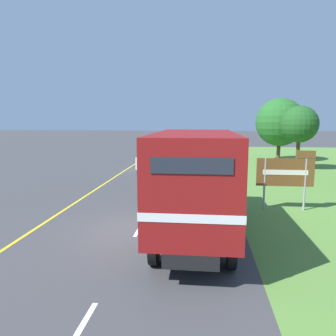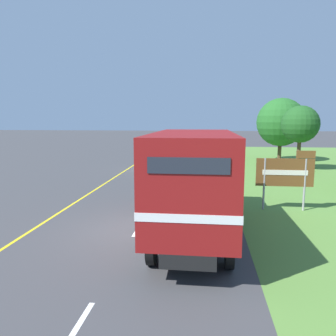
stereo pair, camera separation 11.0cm
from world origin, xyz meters
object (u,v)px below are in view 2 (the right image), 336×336
object	(u,v)px
horse_trailer_truck	(194,178)
roadside_tree_mid	(300,124)
highway_sign	(286,173)
roadside_tree_far	(281,122)
lead_car_white	(153,158)

from	to	relation	value
horse_trailer_truck	roadside_tree_mid	xyz separation A→B (m)	(7.46, 15.26, 1.53)
highway_sign	roadside_tree_far	distance (m)	17.84
lead_car_white	highway_sign	world-z (taller)	highway_sign
lead_car_white	roadside_tree_far	xyz separation A→B (m)	(10.90, 6.97, 2.64)
roadside_tree_mid	roadside_tree_far	size ratio (longest dim) A/B	0.84
horse_trailer_truck	lead_car_white	distance (m)	14.43
highway_sign	roadside_tree_far	bearing A→B (deg)	78.66
roadside_tree_mid	roadside_tree_far	world-z (taller)	roadside_tree_far
roadside_tree_mid	lead_car_white	bearing A→B (deg)	-173.17
highway_sign	horse_trailer_truck	bearing A→B (deg)	-137.12
lead_car_white	roadside_tree_mid	bearing A→B (deg)	6.83
lead_car_white	highway_sign	bearing A→B (deg)	-54.57
horse_trailer_truck	roadside_tree_mid	distance (m)	17.05
lead_car_white	highway_sign	xyz separation A→B (m)	(7.41, -10.42, 0.66)
highway_sign	roadside_tree_far	world-z (taller)	roadside_tree_far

